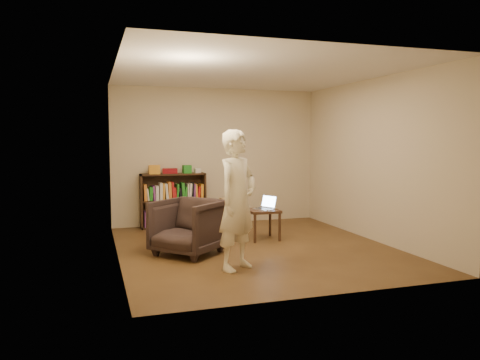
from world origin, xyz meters
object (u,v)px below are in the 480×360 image
object	(u,v)px
bookshelf	(173,203)
stool	(231,204)
person	(237,200)
laptop	(266,206)
side_table	(263,214)
armchair	(188,227)

from	to	relation	value
bookshelf	stool	distance (m)	1.09
bookshelf	person	bearing A→B (deg)	-84.57
laptop	person	xyz separation A→B (m)	(-0.97, -1.54, 0.33)
stool	side_table	bearing A→B (deg)	-82.67
armchair	laptop	size ratio (longest dim) A/B	2.19
laptop	side_table	bearing A→B (deg)	-115.26
stool	side_table	xyz separation A→B (m)	(0.16, -1.25, -0.02)
armchair	person	xyz separation A→B (m)	(0.45, -0.94, 0.48)
armchair	laptop	distance (m)	1.54
bookshelf	laptop	distance (m)	2.00
bookshelf	stool	xyz separation A→B (m)	(1.05, -0.31, -0.01)
armchair	side_table	size ratio (longest dim) A/B	1.75
armchair	person	size ratio (longest dim) A/B	0.49
side_table	laptop	distance (m)	0.15
laptop	stool	bearing A→B (deg)	161.48
laptop	person	distance (m)	1.85
bookshelf	person	world-z (taller)	person
bookshelf	person	distance (m)	3.14
bookshelf	laptop	bearing A→B (deg)	-50.91
side_table	stool	bearing A→B (deg)	97.33
stool	armchair	size ratio (longest dim) A/B	0.62
side_table	person	bearing A→B (deg)	-120.71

